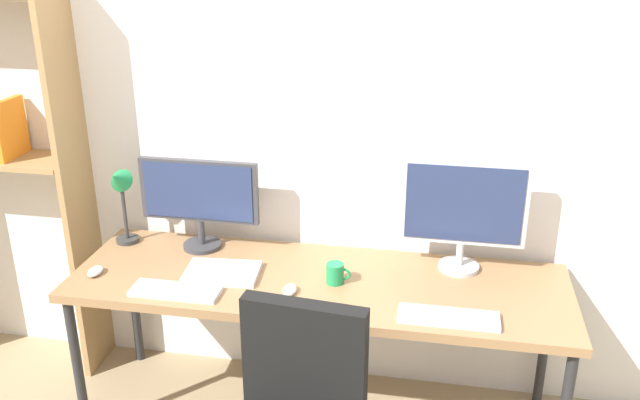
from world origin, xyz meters
TOP-DOWN VIEW (x-y plane):
  - wall_back at (0.00, 1.02)m, footprint 4.55×0.10m
  - desk at (0.00, 0.60)m, footprint 2.15×0.68m
  - monitor_left at (-0.60, 0.81)m, footprint 0.56×0.18m
  - monitor_right at (0.60, 0.81)m, footprint 0.54×0.18m
  - desk_lamp at (-0.98, 0.78)m, footprint 0.11×0.15m
  - keyboard_left at (-0.56, 0.37)m, footprint 0.37×0.13m
  - keyboard_right at (0.56, 0.37)m, footprint 0.39×0.13m
  - mouse_left_side at (-0.09, 0.46)m, footprint 0.06×0.10m
  - mouse_right_side at (-0.97, 0.46)m, footprint 0.06×0.10m
  - laptop_closed at (-0.42, 0.56)m, footprint 0.34×0.25m
  - coffee_mug at (0.08, 0.58)m, footprint 0.11×0.08m

SIDE VIEW (x-z plane):
  - desk at x=0.00m, z-range 0.32..1.06m
  - keyboard_left at x=-0.56m, z-range 0.74..0.76m
  - keyboard_right at x=0.56m, z-range 0.74..0.76m
  - laptop_closed at x=-0.42m, z-range 0.74..0.76m
  - mouse_left_side at x=-0.09m, z-range 0.74..0.77m
  - mouse_right_side at x=-0.97m, z-range 0.74..0.77m
  - coffee_mug at x=0.08m, z-range 0.74..0.83m
  - monitor_left at x=-0.60m, z-range 0.78..1.21m
  - desk_lamp at x=-0.98m, z-range 0.81..1.21m
  - monitor_right at x=0.60m, z-range 0.77..1.28m
  - wall_back at x=0.00m, z-range 0.00..2.60m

